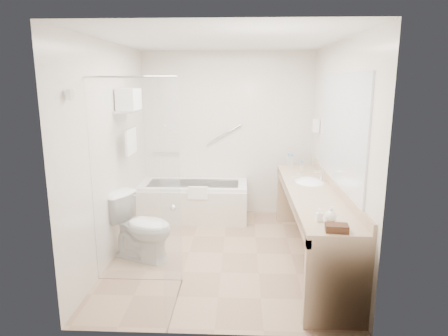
{
  "coord_description": "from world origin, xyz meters",
  "views": [
    {
      "loc": [
        0.21,
        -4.54,
        2.08
      ],
      "look_at": [
        0.0,
        0.3,
        1.0
      ],
      "focal_mm": 32.0,
      "sensor_mm": 36.0,
      "label": 1
    }
  ],
  "objects_px": {
    "toilet": "(142,227)",
    "water_bottle_left": "(292,161)",
    "vanity_counter": "(312,208)",
    "bathtub": "(194,201)",
    "amenity_basket": "(337,228)"
  },
  "relations": [
    {
      "from": "amenity_basket",
      "to": "water_bottle_left",
      "type": "height_order",
      "value": "water_bottle_left"
    },
    {
      "from": "vanity_counter",
      "to": "toilet",
      "type": "distance_m",
      "value": 1.99
    },
    {
      "from": "vanity_counter",
      "to": "amenity_basket",
      "type": "relative_size",
      "value": 14.61
    },
    {
      "from": "bathtub",
      "to": "toilet",
      "type": "xyz_separation_m",
      "value": [
        -0.45,
        -1.41,
        0.11
      ]
    },
    {
      "from": "bathtub",
      "to": "vanity_counter",
      "type": "bearing_deg",
      "value": -42.35
    },
    {
      "from": "water_bottle_left",
      "to": "toilet",
      "type": "bearing_deg",
      "value": -146.16
    },
    {
      "from": "vanity_counter",
      "to": "water_bottle_left",
      "type": "height_order",
      "value": "water_bottle_left"
    },
    {
      "from": "toilet",
      "to": "water_bottle_left",
      "type": "height_order",
      "value": "water_bottle_left"
    },
    {
      "from": "vanity_counter",
      "to": "water_bottle_left",
      "type": "xyz_separation_m",
      "value": [
        -0.09,
        1.25,
        0.29
      ]
    },
    {
      "from": "amenity_basket",
      "to": "water_bottle_left",
      "type": "relative_size",
      "value": 1.03
    },
    {
      "from": "toilet",
      "to": "water_bottle_left",
      "type": "xyz_separation_m",
      "value": [
        1.89,
        1.27,
        0.55
      ]
    },
    {
      "from": "toilet",
      "to": "bathtub",
      "type": "bearing_deg",
      "value": 4.95
    },
    {
      "from": "bathtub",
      "to": "toilet",
      "type": "bearing_deg",
      "value": -107.77
    },
    {
      "from": "toilet",
      "to": "vanity_counter",
      "type": "bearing_deg",
      "value": -66.8
    },
    {
      "from": "bathtub",
      "to": "water_bottle_left",
      "type": "xyz_separation_m",
      "value": [
        1.44,
        -0.14,
        0.66
      ]
    }
  ]
}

